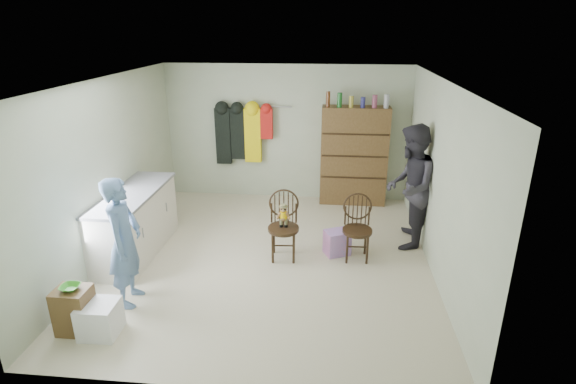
# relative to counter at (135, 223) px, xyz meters

# --- Properties ---
(ground_plane) EXTENTS (5.00, 5.00, 0.00)m
(ground_plane) POSITION_rel_counter_xyz_m (1.95, 0.00, -0.47)
(ground_plane) COLOR beige
(ground_plane) RESTS_ON ground
(room_walls) EXTENTS (5.00, 5.00, 5.00)m
(room_walls) POSITION_rel_counter_xyz_m (1.95, 0.53, 1.11)
(room_walls) COLOR beige
(room_walls) RESTS_ON ground
(counter) EXTENTS (0.64, 1.86, 0.94)m
(counter) POSITION_rel_counter_xyz_m (0.00, 0.00, 0.00)
(counter) COLOR silver
(counter) RESTS_ON ground
(stool) EXTENTS (0.36, 0.31, 0.52)m
(stool) POSITION_rel_counter_xyz_m (0.07, -1.82, -0.21)
(stool) COLOR brown
(stool) RESTS_ON ground
(bowl) EXTENTS (0.20, 0.20, 0.05)m
(bowl) POSITION_rel_counter_xyz_m (0.07, -1.82, 0.07)
(bowl) COLOR #389622
(bowl) RESTS_ON stool
(plastic_tub) EXTENTS (0.40, 0.38, 0.37)m
(plastic_tub) POSITION_rel_counter_xyz_m (0.36, -1.84, -0.29)
(plastic_tub) COLOR white
(plastic_tub) RESTS_ON ground
(chair_front) EXTENTS (0.47, 0.47, 0.99)m
(chair_front) POSITION_rel_counter_xyz_m (2.15, 0.08, 0.08)
(chair_front) COLOR black
(chair_front) RESTS_ON ground
(chair_far) EXTENTS (0.43, 0.43, 0.94)m
(chair_far) POSITION_rel_counter_xyz_m (3.19, 0.16, 0.03)
(chair_far) COLOR black
(chair_far) RESTS_ON ground
(striped_bag) EXTENTS (0.42, 0.38, 0.36)m
(striped_bag) POSITION_rel_counter_xyz_m (2.92, 0.23, -0.29)
(striped_bag) COLOR pink
(striped_bag) RESTS_ON ground
(person_left) EXTENTS (0.43, 0.61, 1.58)m
(person_left) POSITION_rel_counter_xyz_m (0.43, -1.21, 0.32)
(person_left) COLOR #5775A0
(person_left) RESTS_ON ground
(person_right) EXTENTS (0.90, 1.04, 1.85)m
(person_right) POSITION_rel_counter_xyz_m (3.95, 0.64, 0.45)
(person_right) COLOR #2D2B33
(person_right) RESTS_ON ground
(dresser) EXTENTS (1.20, 0.39, 2.07)m
(dresser) POSITION_rel_counter_xyz_m (3.20, 2.30, 0.44)
(dresser) COLOR brown
(dresser) RESTS_ON ground
(coat_rack) EXTENTS (1.42, 0.12, 1.09)m
(coat_rack) POSITION_rel_counter_xyz_m (1.12, 2.38, 0.78)
(coat_rack) COLOR #99999E
(coat_rack) RESTS_ON ground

